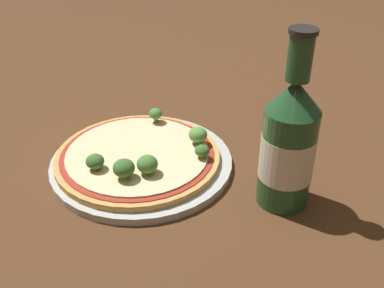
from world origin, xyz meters
TOP-DOWN VIEW (x-y plane):
  - ground_plane at (0.00, 0.00)m, footprint 3.00×3.00m
  - plate at (-0.02, -0.00)m, footprint 0.28×0.28m
  - pizza at (-0.02, -0.01)m, footprint 0.25×0.25m
  - broccoli_floret_0 at (0.01, 0.09)m, footprint 0.03×0.03m
  - broccoli_floret_1 at (-0.02, -0.08)m, footprint 0.03×0.03m
  - broccoli_floret_2 at (0.04, -0.02)m, footprint 0.03×0.03m
  - broccoli_floret_3 at (0.05, 0.07)m, footprint 0.02×0.02m
  - broccoli_floret_4 at (-0.08, 0.07)m, footprint 0.02×0.02m
  - broccoli_floret_5 at (0.03, -0.05)m, footprint 0.03×0.03m
  - beer_bottle at (0.17, 0.12)m, footprint 0.07×0.07m

SIDE VIEW (x-z plane):
  - ground_plane at x=0.00m, z-range 0.00..0.00m
  - plate at x=-0.02m, z-range 0.00..0.01m
  - pizza at x=-0.02m, z-range 0.01..0.03m
  - broccoli_floret_3 at x=0.05m, z-range 0.03..0.05m
  - broccoli_floret_1 at x=-0.02m, z-range 0.03..0.05m
  - broccoli_floret_0 at x=0.01m, z-range 0.03..0.05m
  - broccoli_floret_2 at x=0.04m, z-range 0.03..0.06m
  - broccoli_floret_4 at x=-0.08m, z-range 0.03..0.05m
  - broccoli_floret_5 at x=0.03m, z-range 0.03..0.06m
  - beer_bottle at x=0.17m, z-range -0.03..0.21m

